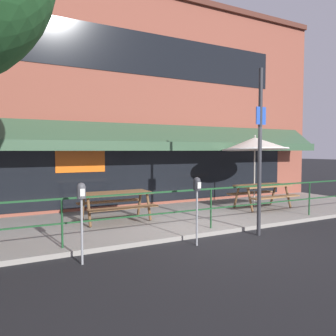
% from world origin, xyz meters
% --- Properties ---
extents(ground_plane, '(120.00, 120.00, 0.00)m').
position_xyz_m(ground_plane, '(0.00, 0.00, 0.00)').
color(ground_plane, black).
extents(patio_deck, '(15.00, 4.00, 0.10)m').
position_xyz_m(patio_deck, '(0.00, 2.00, 0.05)').
color(patio_deck, gray).
rests_on(patio_deck, ground).
extents(restaurant_building, '(15.00, 1.60, 7.38)m').
position_xyz_m(restaurant_building, '(-0.00, 4.22, 3.66)').
color(restaurant_building, brown).
rests_on(restaurant_building, ground).
extents(patio_railing, '(13.84, 0.04, 0.97)m').
position_xyz_m(patio_railing, '(0.00, 0.30, 0.80)').
color(patio_railing, '#194723').
rests_on(patio_railing, patio_deck).
extents(picnic_table_left, '(1.80, 1.42, 0.76)m').
position_xyz_m(picnic_table_left, '(-1.76, 2.13, 0.71)').
color(picnic_table_left, brown).
rests_on(picnic_table_left, patio_deck).
extents(picnic_table_centre, '(1.80, 1.42, 0.76)m').
position_xyz_m(picnic_table_centre, '(3.04, 1.75, 0.71)').
color(picnic_table_centre, brown).
rests_on(picnic_table_centre, patio_deck).
extents(patio_umbrella_centre, '(2.14, 2.14, 2.38)m').
position_xyz_m(patio_umbrella_centre, '(3.04, 2.14, 2.18)').
color(patio_umbrella_centre, '#B7B2A8').
rests_on(patio_umbrella_centre, patio_deck).
extents(parking_meter_near, '(0.15, 0.16, 1.42)m').
position_xyz_m(parking_meter_near, '(-3.26, -0.51, 1.15)').
color(parking_meter_near, gray).
rests_on(parking_meter_near, ground).
extents(parking_meter_far, '(0.15, 0.16, 1.42)m').
position_xyz_m(parking_meter_far, '(-0.89, -0.47, 1.15)').
color(parking_meter_far, gray).
rests_on(parking_meter_far, ground).
extents(street_sign_pole, '(0.28, 0.09, 3.83)m').
position_xyz_m(street_sign_pole, '(0.82, -0.45, 1.97)').
color(street_sign_pole, '#2D2D33').
rests_on(street_sign_pole, ground).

